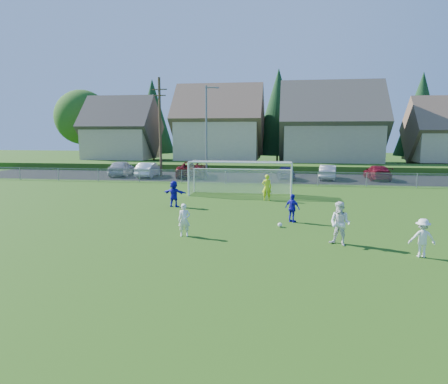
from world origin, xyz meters
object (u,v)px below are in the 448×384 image
(soccer_ball, at_px, (280,225))
(soccer_goal, at_px, (241,173))
(player_white_a, at_px, (184,220))
(goalkeeper, at_px, (267,187))
(car_c, at_px, (192,169))
(player_blue_b, at_px, (174,194))
(car_b, at_px, (149,170))
(player_white_b, at_px, (340,224))
(car_e, at_px, (286,172))
(car_g, at_px, (377,173))
(player_white_c, at_px, (422,238))
(player_blue_a, at_px, (292,208))
(car_f, at_px, (328,172))
(car_a, at_px, (122,168))

(soccer_ball, height_order, soccer_goal, soccer_goal)
(player_white_a, distance_m, goalkeeper, 10.39)
(car_c, bearing_deg, player_blue_b, 93.48)
(goalkeeper, bearing_deg, car_b, -47.48)
(player_white_b, bearing_deg, car_e, 126.80)
(goalkeeper, height_order, car_b, goalkeeper)
(goalkeeper, bearing_deg, car_g, -129.34)
(soccer_ball, xyz_separation_m, player_white_b, (2.43, -2.76, 0.78))
(player_white_a, height_order, player_white_b, player_white_b)
(player_white_c, xyz_separation_m, player_blue_a, (-4.61, 5.10, 0.01))
(goalkeeper, distance_m, soccer_goal, 3.04)
(player_white_b, bearing_deg, player_blue_a, 146.38)
(player_white_c, distance_m, car_e, 24.35)
(player_white_b, relative_size, car_f, 0.42)
(goalkeeper, distance_m, car_f, 14.13)
(car_g, bearing_deg, goalkeeper, 52.96)
(soccer_ball, distance_m, car_g, 22.94)
(player_white_b, height_order, car_a, player_white_b)
(player_blue_a, bearing_deg, soccer_ball, 98.52)
(car_f, bearing_deg, soccer_ball, 86.04)
(soccer_ball, height_order, car_b, car_b)
(player_blue_a, distance_m, car_a, 26.10)
(car_f, bearing_deg, car_a, 7.96)
(car_e, distance_m, car_g, 8.81)
(player_blue_a, bearing_deg, car_b, -17.47)
(player_white_a, bearing_deg, car_e, 63.34)
(car_b, height_order, car_c, car_c)
(goalkeeper, xyz_separation_m, car_g, (10.02, 13.51, -0.19))
(goalkeeper, bearing_deg, player_white_a, 69.48)
(player_white_b, distance_m, car_g, 24.73)
(player_white_b, relative_size, goalkeeper, 1.02)
(car_b, bearing_deg, player_white_b, 123.64)
(goalkeeper, height_order, soccer_goal, soccer_goal)
(player_blue_a, height_order, car_e, player_blue_a)
(player_white_a, distance_m, car_c, 23.53)
(car_e, bearing_deg, soccer_ball, 84.48)
(player_white_c, relative_size, player_blue_a, 0.99)
(player_white_b, height_order, car_c, player_white_b)
(player_blue_a, relative_size, car_a, 0.31)
(player_blue_a, relative_size, car_g, 0.31)
(car_b, distance_m, car_g, 22.66)
(player_white_b, distance_m, player_blue_b, 11.46)
(car_f, bearing_deg, car_c, 7.82)
(goalkeeper, relative_size, soccer_goal, 0.24)
(player_white_c, height_order, car_g, player_white_c)
(player_white_a, relative_size, car_b, 0.32)
(car_e, bearing_deg, player_white_c, 96.96)
(player_white_b, relative_size, soccer_goal, 0.24)
(player_blue_b, bearing_deg, car_c, -68.60)
(player_blue_a, xyz_separation_m, car_f, (3.74, 19.48, -0.02))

